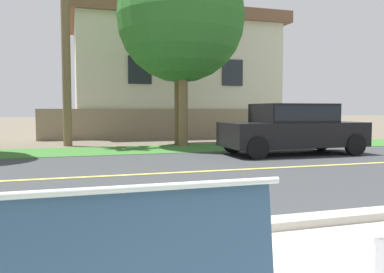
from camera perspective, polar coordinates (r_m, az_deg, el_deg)
ground_plane at (r=9.80m, az=-7.90°, el=-4.10°), size 140.00×140.00×0.00m
curb_edge at (r=4.42m, az=4.19°, el=-13.25°), size 44.00×0.30×0.11m
street_asphalt at (r=8.34m, az=-6.24°, el=-5.46°), size 52.00×8.00×0.01m
road_centre_line at (r=8.34m, az=-6.25°, el=-5.43°), size 48.00×0.14×0.01m
far_verge_grass at (r=13.33m, az=-10.36°, el=-1.97°), size 48.00×2.80×0.02m
car_black_near at (r=12.31m, az=14.43°, el=1.43°), size 4.30×1.86×1.54m
shade_tree_centre at (r=15.32m, az=-0.96°, el=18.13°), size 4.78×4.78×7.88m
garden_wall at (r=19.02m, az=-1.80°, el=1.92°), size 13.00×0.36×1.40m
house_across_street at (r=22.29m, az=-2.99°, el=8.80°), size 11.18×6.91×6.44m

